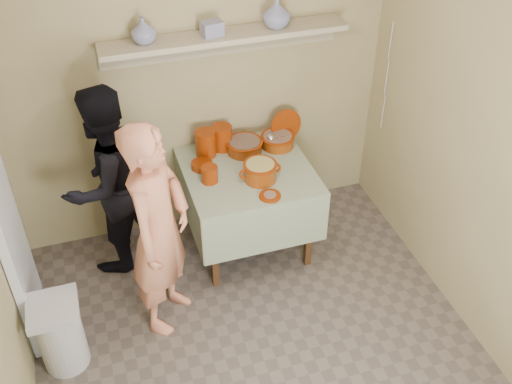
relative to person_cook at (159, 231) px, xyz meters
name	(u,v)px	position (x,y,z in m)	size (l,w,h in m)	color
ground	(269,372)	(0.53, -0.71, -0.81)	(3.50, 3.50, 0.00)	#62564D
tile_panel	(4,215)	(-0.93, 0.24, 0.19)	(0.06, 0.70, 2.00)	silver
plate_stack_a	(206,143)	(0.53, 0.85, 0.06)	(0.16, 0.16, 0.21)	maroon
plate_stack_b	(222,138)	(0.67, 0.90, 0.05)	(0.17, 0.17, 0.20)	maroon
bowl_stack	(210,174)	(0.47, 0.50, 0.01)	(0.13, 0.13, 0.13)	maroon
empty_bowl	(202,165)	(0.45, 0.69, -0.03)	(0.17, 0.17, 0.05)	maroon
propped_lid	(286,125)	(1.21, 0.89, 0.07)	(0.27, 0.27, 0.02)	maroon
vase_right	(277,13)	(1.11, 0.90, 1.01)	(0.20, 0.20, 0.21)	navy
vase_left	(143,30)	(0.16, 0.92, 1.00)	(0.17, 0.17, 0.18)	navy
ceramic_box	(212,29)	(0.63, 0.89, 0.96)	(0.15, 0.11, 0.11)	navy
person_cook	(159,231)	(0.00, 0.00, 0.00)	(0.59, 0.39, 1.62)	#E58963
person_helper	(107,182)	(-0.26, 0.71, -0.04)	(0.75, 0.58, 1.54)	black
room_shell	(273,181)	(0.53, -0.71, 0.80)	(3.04, 3.54, 2.62)	tan
serving_table	(247,181)	(0.78, 0.57, -0.17)	(0.97, 0.97, 0.76)	#4C2D16
cazuela_meat_a	(244,145)	(0.83, 0.80, 0.01)	(0.30, 0.30, 0.10)	#6B2301
cazuela_meat_b	(278,140)	(1.11, 0.80, 0.01)	(0.28, 0.28, 0.10)	#6B2301
ladle	(271,138)	(1.04, 0.76, 0.06)	(0.08, 0.26, 0.19)	silver
cazuela_rice	(260,170)	(0.83, 0.40, 0.03)	(0.33, 0.25, 0.14)	#6B2301
front_plate	(270,196)	(0.83, 0.18, -0.04)	(0.16, 0.16, 0.03)	maroon
wall_shelf	(224,38)	(0.73, 0.94, 0.86)	(1.80, 0.25, 0.21)	tan
trash_bin	(60,334)	(-0.75, -0.20, -0.53)	(0.32, 0.32, 0.56)	silver
electrical_cord	(387,77)	(2.00, 0.77, 0.44)	(0.01, 0.05, 0.90)	silver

